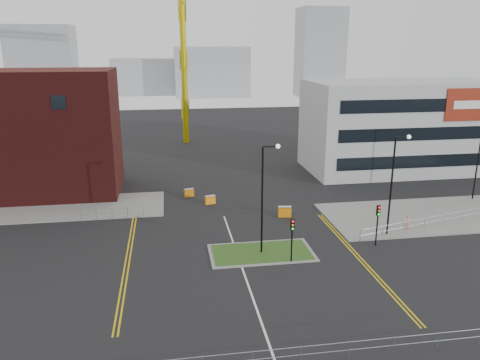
% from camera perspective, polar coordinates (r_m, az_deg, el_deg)
% --- Properties ---
extents(ground, '(200.00, 200.00, 0.00)m').
position_cam_1_polar(ground, '(31.93, 1.94, -15.17)').
color(ground, black).
rests_on(ground, ground).
extents(pavement_left, '(28.00, 8.00, 0.12)m').
position_cam_1_polar(pavement_left, '(53.55, -24.47, -3.33)').
color(pavement_left, slate).
rests_on(pavement_left, ground).
extents(pavement_right, '(24.00, 10.00, 0.12)m').
position_cam_1_polar(pavement_right, '(51.75, 23.50, -3.87)').
color(pavement_right, slate).
rests_on(pavement_right, ground).
extents(island_kerb, '(8.60, 4.60, 0.08)m').
position_cam_1_polar(island_kerb, '(39.18, 2.62, -8.85)').
color(island_kerb, slate).
rests_on(island_kerb, ground).
extents(grass_island, '(8.00, 4.00, 0.12)m').
position_cam_1_polar(grass_island, '(39.17, 2.62, -8.82)').
color(grass_island, '#27501A').
rests_on(grass_island, ground).
extents(brick_building, '(24.20, 10.07, 14.24)m').
position_cam_1_polar(brick_building, '(58.37, -26.57, 4.85)').
color(brick_building, '#411010').
rests_on(brick_building, ground).
extents(office_block, '(25.00, 12.20, 12.00)m').
position_cam_1_polar(office_block, '(67.38, 18.95, 6.26)').
color(office_block, '#ACAEB1').
rests_on(office_block, ground).
extents(streetlamp_island, '(1.46, 0.36, 9.18)m').
position_cam_1_polar(streetlamp_island, '(37.27, 3.06, -1.32)').
color(streetlamp_island, black).
rests_on(streetlamp_island, ground).
extents(streetlamp_right_near, '(1.46, 0.36, 9.18)m').
position_cam_1_polar(streetlamp_right_near, '(43.08, 18.30, 0.28)').
color(streetlamp_right_near, black).
rests_on(streetlamp_right_near, ground).
extents(traffic_light_island, '(0.28, 0.33, 3.65)m').
position_cam_1_polar(traffic_light_island, '(36.80, 6.37, -6.35)').
color(traffic_light_island, black).
rests_on(traffic_light_island, ground).
extents(traffic_light_right, '(0.28, 0.33, 3.65)m').
position_cam_1_polar(traffic_light_right, '(41.25, 16.46, -4.41)').
color(traffic_light_right, black).
rests_on(traffic_light_right, ground).
extents(railing_front, '(24.05, 0.05, 1.10)m').
position_cam_1_polar(railing_front, '(26.63, 4.54, -20.34)').
color(railing_front, gray).
rests_on(railing_front, ground).
extents(railing_left, '(6.05, 0.05, 1.10)m').
position_cam_1_polar(railing_left, '(47.83, -15.34, -3.79)').
color(railing_left, gray).
rests_on(railing_left, ground).
extents(railing_right, '(19.05, 5.05, 1.10)m').
position_cam_1_polar(railing_right, '(48.77, 23.64, -4.18)').
color(railing_right, gray).
rests_on(railing_right, ground).
extents(centre_line, '(0.15, 30.00, 0.01)m').
position_cam_1_polar(centre_line, '(33.62, 1.28, -13.42)').
color(centre_line, silver).
rests_on(centre_line, ground).
extents(yellow_left_a, '(0.12, 24.00, 0.01)m').
position_cam_1_polar(yellow_left_a, '(40.50, -13.58, -8.50)').
color(yellow_left_a, gold).
rests_on(yellow_left_a, ground).
extents(yellow_left_b, '(0.12, 24.00, 0.01)m').
position_cam_1_polar(yellow_left_b, '(40.48, -13.15, -8.49)').
color(yellow_left_b, gold).
rests_on(yellow_left_b, ground).
extents(yellow_right_a, '(0.12, 20.00, 0.01)m').
position_cam_1_polar(yellow_right_a, '(39.58, 14.06, -9.14)').
color(yellow_right_a, gold).
rests_on(yellow_right_a, ground).
extents(yellow_right_b, '(0.12, 20.00, 0.01)m').
position_cam_1_polar(yellow_right_b, '(39.69, 14.46, -9.09)').
color(yellow_right_b, gold).
rests_on(yellow_right_b, ground).
extents(skyline_a, '(18.00, 12.00, 22.00)m').
position_cam_1_polar(skyline_a, '(150.91, -22.86, 12.83)').
color(skyline_a, gray).
rests_on(skyline_a, ground).
extents(skyline_b, '(24.00, 12.00, 16.00)m').
position_cam_1_polar(skyline_b, '(157.73, -3.48, 13.03)').
color(skyline_b, gray).
rests_on(skyline_b, ground).
extents(skyline_c, '(14.00, 12.00, 28.00)m').
position_cam_1_polar(skyline_c, '(159.88, 9.70, 15.03)').
color(skyline_c, gray).
rests_on(skyline_c, ground).
extents(skyline_d, '(30.00, 12.00, 12.00)m').
position_cam_1_polar(skyline_d, '(167.11, -10.11, 12.30)').
color(skyline_d, gray).
rests_on(skyline_d, ground).
extents(pedestrian, '(0.62, 0.47, 1.54)m').
position_cam_1_polar(pedestrian, '(46.06, 19.77, -4.93)').
color(pedestrian, '#CF868B').
rests_on(pedestrian, ground).
extents(barrier_left, '(1.17, 0.67, 0.93)m').
position_cam_1_polar(barrier_left, '(50.68, -3.66, -2.38)').
color(barrier_left, orange).
rests_on(barrier_left, ground).
extents(barrier_mid, '(1.15, 0.67, 0.92)m').
position_cam_1_polar(barrier_mid, '(53.29, -6.23, -1.51)').
color(barrier_mid, '#CD710B').
rests_on(barrier_mid, ground).
extents(barrier_right, '(1.33, 0.59, 1.09)m').
position_cam_1_polar(barrier_right, '(47.03, 5.48, -3.81)').
color(barrier_right, orange).
rests_on(barrier_right, ground).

